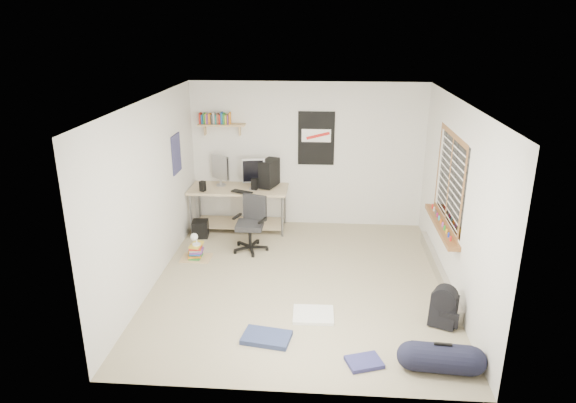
# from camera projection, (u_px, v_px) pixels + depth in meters

# --- Properties ---
(floor) EXTENTS (4.00, 4.50, 0.01)m
(floor) POSITION_uv_depth(u_px,v_px,m) (300.00, 282.00, 7.14)
(floor) COLOR gray
(floor) RESTS_ON ground
(ceiling) EXTENTS (4.00, 4.50, 0.01)m
(ceiling) POSITION_uv_depth(u_px,v_px,m) (301.00, 101.00, 6.31)
(ceiling) COLOR white
(ceiling) RESTS_ON ground
(back_wall) EXTENTS (4.00, 0.01, 2.50)m
(back_wall) POSITION_uv_depth(u_px,v_px,m) (307.00, 155.00, 8.85)
(back_wall) COLOR silver
(back_wall) RESTS_ON ground
(left_wall) EXTENTS (0.01, 4.50, 2.50)m
(left_wall) POSITION_uv_depth(u_px,v_px,m) (151.00, 194.00, 6.87)
(left_wall) COLOR silver
(left_wall) RESTS_ON ground
(right_wall) EXTENTS (0.01, 4.50, 2.50)m
(right_wall) POSITION_uv_depth(u_px,v_px,m) (456.00, 201.00, 6.58)
(right_wall) COLOR silver
(right_wall) RESTS_ON ground
(desk) EXTENTS (1.81, 1.20, 0.76)m
(desk) POSITION_uv_depth(u_px,v_px,m) (239.00, 209.00, 8.88)
(desk) COLOR #C6BD89
(desk) RESTS_ON floor
(monitor_left) EXTENTS (0.36, 0.30, 0.42)m
(monitor_left) POSITION_uv_depth(u_px,v_px,m) (221.00, 173.00, 8.80)
(monitor_left) COLOR gray
(monitor_left) RESTS_ON desk
(monitor_right) EXTENTS (0.39, 0.16, 0.41)m
(monitor_right) POSITION_uv_depth(u_px,v_px,m) (254.00, 177.00, 8.61)
(monitor_right) COLOR #AAAAAF
(monitor_right) RESTS_ON desk
(pc_tower) EXTENTS (0.34, 0.48, 0.46)m
(pc_tower) POSITION_uv_depth(u_px,v_px,m) (269.00, 173.00, 8.74)
(pc_tower) COLOR black
(pc_tower) RESTS_ON desk
(keyboard) EXTENTS (0.38, 0.27, 0.02)m
(keyboard) POSITION_uv_depth(u_px,v_px,m) (242.00, 192.00, 8.48)
(keyboard) COLOR black
(keyboard) RESTS_ON desk
(speaker_left) EXTENTS (0.11, 0.11, 0.17)m
(speaker_left) POSITION_uv_depth(u_px,v_px,m) (203.00, 186.00, 8.52)
(speaker_left) COLOR black
(speaker_left) RESTS_ON desk
(speaker_right) EXTENTS (0.12, 0.12, 0.19)m
(speaker_right) POSITION_uv_depth(u_px,v_px,m) (255.00, 184.00, 8.60)
(speaker_right) COLOR black
(speaker_right) RESTS_ON desk
(office_chair) EXTENTS (0.73, 0.73, 0.87)m
(office_chair) POSITION_uv_depth(u_px,v_px,m) (250.00, 221.00, 7.99)
(office_chair) COLOR black
(office_chair) RESTS_ON floor
(wall_shelf) EXTENTS (0.80, 0.22, 0.24)m
(wall_shelf) POSITION_uv_depth(u_px,v_px,m) (222.00, 125.00, 8.66)
(wall_shelf) COLOR tan
(wall_shelf) RESTS_ON back_wall
(poster_back_wall) EXTENTS (0.62, 0.03, 0.92)m
(poster_back_wall) POSITION_uv_depth(u_px,v_px,m) (316.00, 138.00, 8.71)
(poster_back_wall) COLOR black
(poster_back_wall) RESTS_ON back_wall
(poster_left_wall) EXTENTS (0.02, 0.42, 0.60)m
(poster_left_wall) POSITION_uv_depth(u_px,v_px,m) (176.00, 154.00, 7.91)
(poster_left_wall) COLOR navy
(poster_left_wall) RESTS_ON left_wall
(window) EXTENTS (0.10, 1.50, 1.26)m
(window) POSITION_uv_depth(u_px,v_px,m) (448.00, 179.00, 6.80)
(window) COLOR brown
(window) RESTS_ON right_wall
(baseboard_heater) EXTENTS (0.08, 2.50, 0.18)m
(baseboard_heater) POSITION_uv_depth(u_px,v_px,m) (439.00, 271.00, 7.26)
(baseboard_heater) COLOR #B7B2A8
(baseboard_heater) RESTS_ON floor
(backpack) EXTENTS (0.37, 0.34, 0.40)m
(backpack) POSITION_uv_depth(u_px,v_px,m) (443.00, 310.00, 6.07)
(backpack) COLOR black
(backpack) RESTS_ON floor
(duffel_bag) EXTENTS (0.33, 0.33, 0.61)m
(duffel_bag) POSITION_uv_depth(u_px,v_px,m) (441.00, 359.00, 5.28)
(duffel_bag) COLOR black
(duffel_bag) RESTS_ON floor
(tshirt) EXTENTS (0.51, 0.43, 0.04)m
(tshirt) POSITION_uv_depth(u_px,v_px,m) (313.00, 315.00, 6.31)
(tshirt) COLOR silver
(tshirt) RESTS_ON floor
(jeans_a) EXTENTS (0.59, 0.43, 0.06)m
(jeans_a) POSITION_uv_depth(u_px,v_px,m) (267.00, 337.00, 5.84)
(jeans_a) COLOR navy
(jeans_a) RESTS_ON floor
(jeans_b) EXTENTS (0.43, 0.38, 0.05)m
(jeans_b) POSITION_uv_depth(u_px,v_px,m) (364.00, 362.00, 5.42)
(jeans_b) COLOR navy
(jeans_b) RESTS_ON floor
(book_stack) EXTENTS (0.51, 0.44, 0.32)m
(book_stack) POSITION_uv_depth(u_px,v_px,m) (196.00, 249.00, 7.81)
(book_stack) COLOR brown
(book_stack) RESTS_ON floor
(desk_lamp) EXTENTS (0.20, 0.24, 0.21)m
(desk_lamp) POSITION_uv_depth(u_px,v_px,m) (196.00, 236.00, 7.71)
(desk_lamp) COLOR white
(desk_lamp) RESTS_ON book_stack
(subwoofer) EXTENTS (0.28, 0.28, 0.29)m
(subwoofer) POSITION_uv_depth(u_px,v_px,m) (201.00, 229.00, 8.61)
(subwoofer) COLOR black
(subwoofer) RESTS_ON floor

